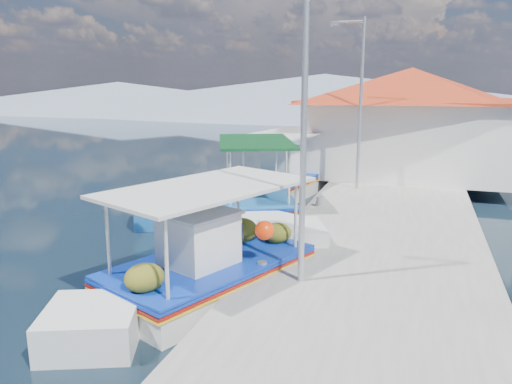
% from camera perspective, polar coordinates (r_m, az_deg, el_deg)
% --- Properties ---
extents(ground, '(160.00, 160.00, 0.00)m').
position_cam_1_polar(ground, '(10.59, -23.45, -12.78)').
color(ground, black).
rests_on(ground, ground).
extents(quay, '(5.00, 44.00, 0.50)m').
position_cam_1_polar(quay, '(13.66, 14.34, -5.25)').
color(quay, '#A6A29B').
rests_on(quay, ground).
extents(bollards, '(0.20, 17.20, 0.30)m').
position_cam_1_polar(bollards, '(13.12, 5.00, -3.82)').
color(bollards, '#A5A8AD').
rests_on(bollards, quay).
extents(main_caique, '(4.18, 7.16, 2.56)m').
position_cam_1_polar(main_caique, '(10.58, -5.32, -8.84)').
color(main_caique, white).
rests_on(main_caique, ground).
extents(caique_green_canopy, '(4.02, 6.88, 2.78)m').
position_cam_1_polar(caique_green_canopy, '(16.32, 0.14, -1.32)').
color(caique_green_canopy, white).
rests_on(caique_green_canopy, ground).
extents(caique_blue_hull, '(3.42, 6.47, 1.21)m').
position_cam_1_polar(caique_blue_hull, '(17.28, -5.20, -0.88)').
color(caique_blue_hull, '#1B5DA4').
rests_on(caique_blue_hull, ground).
extents(caique_far, '(3.17, 7.48, 2.67)m').
position_cam_1_polar(caique_far, '(19.58, 3.40, 1.27)').
color(caique_far, white).
rests_on(caique_far, ground).
extents(harbor_building, '(10.49, 10.49, 4.40)m').
position_cam_1_polar(harbor_building, '(22.07, 17.20, 8.00)').
color(harbor_building, silver).
rests_on(harbor_building, quay).
extents(lamp_post_near, '(1.21, 0.14, 6.00)m').
position_cam_1_polar(lamp_post_near, '(9.27, 5.01, 9.46)').
color(lamp_post_near, '#A5A8AD').
rests_on(lamp_post_near, quay).
extents(lamp_post_far, '(1.21, 0.14, 6.00)m').
position_cam_1_polar(lamp_post_far, '(18.14, 11.69, 10.81)').
color(lamp_post_far, '#A5A8AD').
rests_on(lamp_post_far, quay).
extents(mountain_ridge, '(171.40, 96.00, 5.50)m').
position_cam_1_polar(mountain_ridge, '(63.05, 18.40, 9.95)').
color(mountain_ridge, gray).
rests_on(mountain_ridge, ground).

